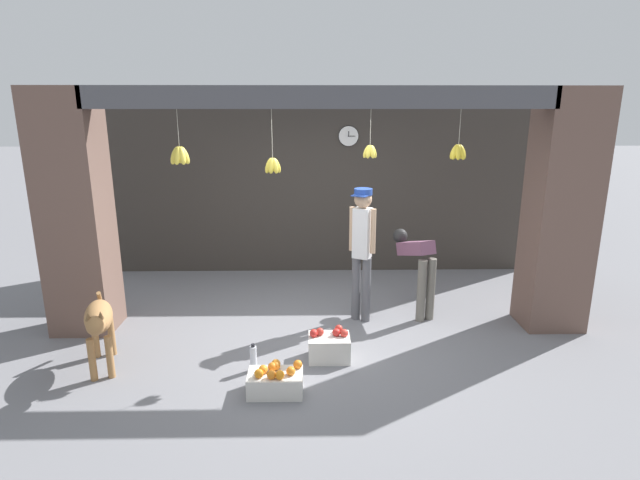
% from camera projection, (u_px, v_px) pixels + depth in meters
% --- Properties ---
extents(ground_plane, '(60.00, 60.00, 0.00)m').
position_uv_depth(ground_plane, '(321.00, 336.00, 5.91)').
color(ground_plane, slate).
extents(shop_back_wall, '(6.98, 0.12, 2.85)m').
position_uv_depth(shop_back_wall, '(317.00, 185.00, 7.99)').
color(shop_back_wall, '#38332D').
rests_on(shop_back_wall, ground_plane).
extents(shop_pillar_left, '(0.70, 0.60, 2.85)m').
position_uv_depth(shop_pillar_left, '(76.00, 214.00, 5.78)').
color(shop_pillar_left, brown).
rests_on(shop_pillar_left, ground_plane).
extents(shop_pillar_right, '(0.70, 0.60, 2.85)m').
position_uv_depth(shop_pillar_right, '(560.00, 212.00, 5.89)').
color(shop_pillar_right, brown).
rests_on(shop_pillar_right, ground_plane).
extents(storefront_awning, '(5.08, 0.30, 0.94)m').
position_uv_depth(storefront_awning, '(319.00, 101.00, 5.34)').
color(storefront_awning, '#4C4C51').
extents(dog, '(0.48, 0.95, 0.76)m').
position_uv_depth(dog, '(99.00, 321.00, 5.05)').
color(dog, '#9E7042').
rests_on(dog, ground_plane).
extents(shopkeeper, '(0.31, 0.31, 1.69)m').
position_uv_depth(shopkeeper, '(362.00, 244.00, 6.12)').
color(shopkeeper, '#56565B').
rests_on(shopkeeper, ground_plane).
extents(worker_stooping, '(0.46, 0.78, 1.05)m').
position_uv_depth(worker_stooping, '(417.00, 263.00, 6.39)').
color(worker_stooping, '#6B665B').
rests_on(worker_stooping, ground_plane).
extents(fruit_crate_oranges, '(0.52, 0.32, 0.28)m').
position_uv_depth(fruit_crate_oranges, '(275.00, 381.00, 4.71)').
color(fruit_crate_oranges, silver).
rests_on(fruit_crate_oranges, ground_plane).
extents(fruit_crate_apples, '(0.44, 0.33, 0.34)m').
position_uv_depth(fruit_crate_apples, '(329.00, 346.00, 5.35)').
color(fruit_crate_apples, silver).
rests_on(fruit_crate_apples, ground_plane).
extents(water_bottle, '(0.07, 0.07, 0.30)m').
position_uv_depth(water_bottle, '(253.00, 358.00, 5.10)').
color(water_bottle, silver).
rests_on(water_bottle, ground_plane).
extents(wall_clock, '(0.32, 0.03, 0.32)m').
position_uv_depth(wall_clock, '(349.00, 136.00, 7.73)').
color(wall_clock, black).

